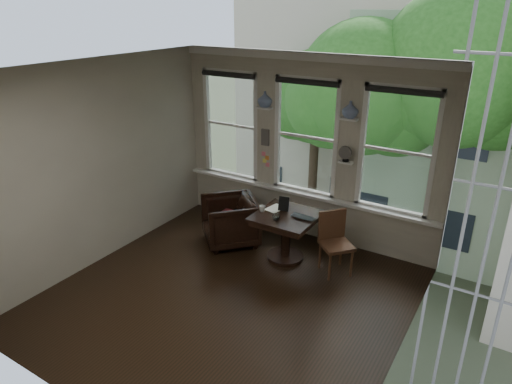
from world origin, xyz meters
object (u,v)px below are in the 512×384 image
Objects in this scene: armchair_left at (230,221)px; mug at (262,209)px; laptop at (301,219)px; table at (286,237)px; side_chair_right at (337,245)px.

mug is at bearing 37.47° from armchair_left.
armchair_left is 1.34m from laptop.
side_chair_right is at bearing 2.29° from table.
mug reaches higher than table.
mug reaches higher than armchair_left.
mug is (0.65, -0.07, 0.41)m from armchair_left.
armchair_left is 8.71× the size of mug.
table is 0.57m from mug.
armchair_left is 2.36× the size of laptop.
armchair_left is 0.93× the size of side_chair_right.
side_chair_right is 0.63m from laptop.
laptop is at bearing 138.85° from side_chair_right.
table is at bearing 13.29° from mug.
side_chair_right is (0.81, 0.03, 0.09)m from table.
laptop is 0.64m from mug.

